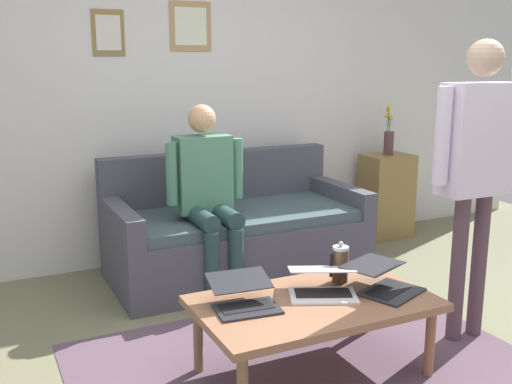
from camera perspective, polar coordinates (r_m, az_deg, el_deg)
ground_plane at (r=3.17m, az=7.13°, el=-17.19°), size 7.68×7.68×0.00m
area_rug at (r=3.13m, az=6.43°, el=-17.59°), size 2.33×1.99×0.01m
back_wall at (r=4.75m, az=-7.14°, el=9.81°), size 7.04×0.11×2.70m
couch at (r=4.44m, az=-2.01°, el=-4.00°), size 1.84×0.89×0.88m
coffee_table at (r=3.04m, az=5.58°, el=-10.91°), size 1.18×0.69×0.40m
laptop_left at (r=3.08m, az=6.40°, el=-8.94°), size 0.43×0.41×0.14m
laptop_center at (r=2.91m, az=-1.12°, el=-10.18°), size 0.33×0.35×0.13m
laptop_right at (r=3.17m, az=12.20°, el=-8.44°), size 0.42×0.44×0.13m
french_press at (r=3.24m, az=8.06°, el=-6.82°), size 0.11×0.09×0.23m
side_shelf at (r=5.48m, az=12.35°, el=-0.36°), size 0.42×0.32×0.75m
flower_vase at (r=5.39m, az=12.58°, el=5.06°), size 0.09×0.09×0.44m
person_standing at (r=3.45m, az=20.46°, el=3.50°), size 0.59×0.20×1.68m
person_seated at (r=4.02m, az=-4.68°, el=0.43°), size 0.55×0.51×1.28m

